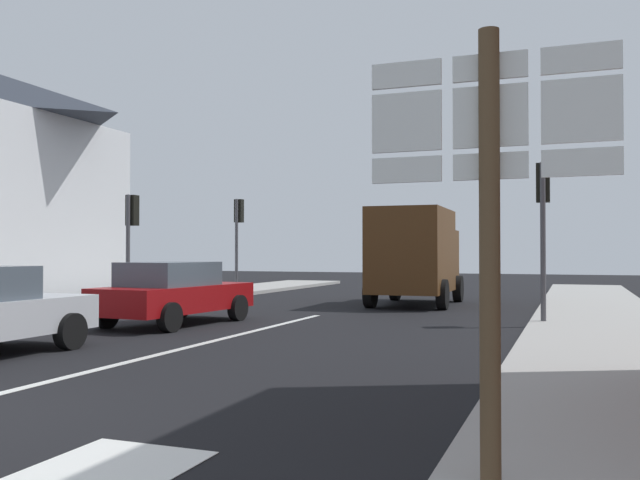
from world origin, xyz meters
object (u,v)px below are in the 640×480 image
at_px(traffic_light_near_right, 543,205).
at_px(delivery_truck, 415,254).
at_px(sedan_far, 174,292).
at_px(route_sign_post, 490,207).
at_px(traffic_light_near_left, 131,225).
at_px(traffic_light_far_left, 238,224).

bearing_deg(traffic_light_near_right, delivery_truck, 128.69).
bearing_deg(sedan_far, route_sign_post, -47.48).
bearing_deg(delivery_truck, traffic_light_near_right, -51.31).
bearing_deg(traffic_light_near_left, delivery_truck, 32.23).
distance_m(delivery_truck, traffic_light_near_right, 6.68).
bearing_deg(traffic_light_near_left, traffic_light_far_left, 90.00).
xyz_separation_m(sedan_far, traffic_light_far_left, (-3.43, 9.88, 2.02)).
xyz_separation_m(delivery_truck, traffic_light_far_left, (-7.46, 2.11, 1.13)).
bearing_deg(traffic_light_far_left, sedan_far, -70.82).
xyz_separation_m(traffic_light_far_left, traffic_light_near_right, (11.58, -7.25, -0.01)).
bearing_deg(traffic_light_near_left, sedan_far, -41.68).
height_order(traffic_light_far_left, traffic_light_near_right, traffic_light_far_left).
relative_size(sedan_far, route_sign_post, 1.35).
bearing_deg(route_sign_post, traffic_light_near_right, 90.57).
height_order(sedan_far, route_sign_post, route_sign_post).
xyz_separation_m(traffic_light_near_left, traffic_light_far_left, (0.00, 6.82, 0.28)).
xyz_separation_m(delivery_truck, traffic_light_near_left, (-7.46, -4.70, 0.86)).
relative_size(sedan_far, traffic_light_far_left, 1.15).
distance_m(sedan_far, traffic_light_far_left, 10.65).
height_order(route_sign_post, traffic_light_far_left, traffic_light_far_left).
bearing_deg(traffic_light_far_left, delivery_truck, -15.81).
bearing_deg(traffic_light_near_right, traffic_light_far_left, 147.94).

